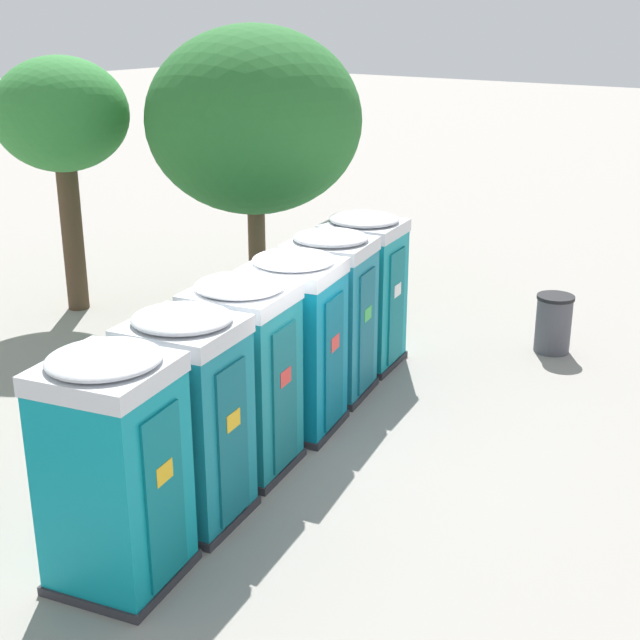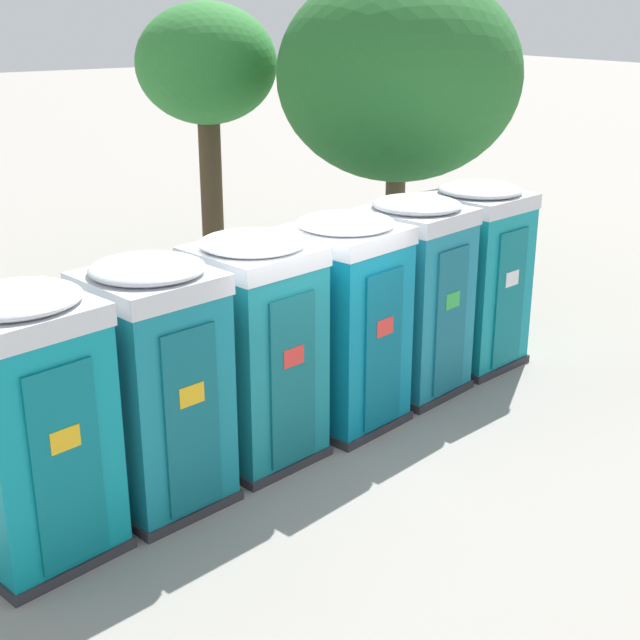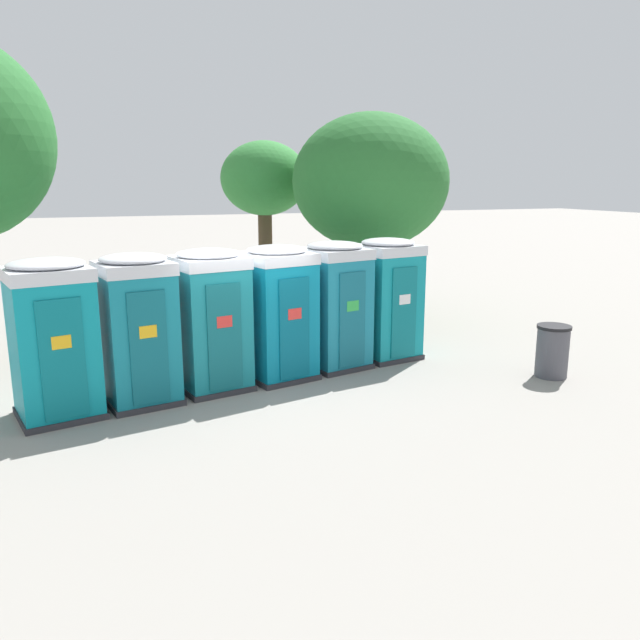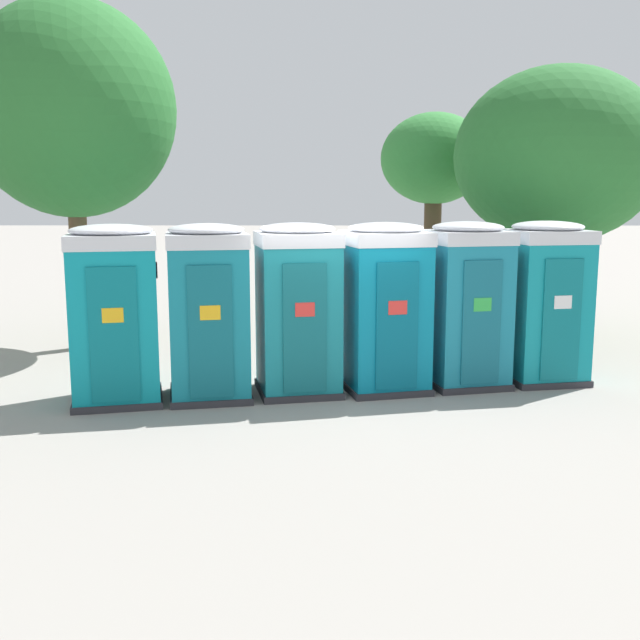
{
  "view_description": "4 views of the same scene",
  "coord_description": "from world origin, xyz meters",
  "px_view_note": "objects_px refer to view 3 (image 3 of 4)",
  "views": [
    {
      "loc": [
        -8.37,
        -6.97,
        5.62
      ],
      "look_at": [
        1.61,
        0.31,
        1.28
      ],
      "focal_mm": 50.0,
      "sensor_mm": 36.0,
      "label": 1
    },
    {
      "loc": [
        -4.95,
        -7.94,
        4.78
      ],
      "look_at": [
        0.3,
        0.04,
        1.37
      ],
      "focal_mm": 50.0,
      "sensor_mm": 36.0,
      "label": 2
    },
    {
      "loc": [
        -2.64,
        -10.94,
        3.68
      ],
      "look_at": [
        1.6,
        0.31,
        1.0
      ],
      "focal_mm": 35.0,
      "sensor_mm": 36.0,
      "label": 3
    },
    {
      "loc": [
        -0.25,
        -11.06,
        2.95
      ],
      "look_at": [
        -0.31,
        -0.09,
        1.1
      ],
      "focal_mm": 42.0,
      "sensor_mm": 36.0,
      "label": 4
    }
  ],
  "objects_px": {
    "portapotty_5": "(387,298)",
    "street_tree_0": "(264,181)",
    "portapotty_2": "(211,319)",
    "trash_can": "(552,351)",
    "street_tree_1": "(370,182)",
    "portapotty_4": "(335,304)",
    "portapotty_0": "(53,339)",
    "portapotty_3": "(278,312)",
    "portapotty_1": "(138,329)"
  },
  "relations": [
    {
      "from": "street_tree_1",
      "to": "portapotty_5",
      "type": "bearing_deg",
      "value": -108.3
    },
    {
      "from": "portapotty_1",
      "to": "portapotty_4",
      "type": "xyz_separation_m",
      "value": [
        3.86,
        0.77,
        0.0
      ]
    },
    {
      "from": "street_tree_0",
      "to": "portapotty_5",
      "type": "bearing_deg",
      "value": -81.54
    },
    {
      "from": "portapotty_0",
      "to": "portapotty_5",
      "type": "height_order",
      "value": "same"
    },
    {
      "from": "portapotty_4",
      "to": "street_tree_0",
      "type": "relative_size",
      "value": 0.53
    },
    {
      "from": "portapotty_1",
      "to": "trash_can",
      "type": "height_order",
      "value": "portapotty_1"
    },
    {
      "from": "portapotty_3",
      "to": "trash_can",
      "type": "bearing_deg",
      "value": -19.99
    },
    {
      "from": "portapotty_1",
      "to": "portapotty_5",
      "type": "distance_m",
      "value": 5.24
    },
    {
      "from": "portapotty_3",
      "to": "street_tree_1",
      "type": "height_order",
      "value": "street_tree_1"
    },
    {
      "from": "portapotty_4",
      "to": "portapotty_5",
      "type": "bearing_deg",
      "value": 11.49
    },
    {
      "from": "portapotty_1",
      "to": "portapotty_5",
      "type": "height_order",
      "value": "same"
    },
    {
      "from": "portapotty_1",
      "to": "trash_can",
      "type": "xyz_separation_m",
      "value": [
        7.5,
        -1.32,
        -0.77
      ]
    },
    {
      "from": "portapotty_0",
      "to": "street_tree_0",
      "type": "relative_size",
      "value": 0.53
    },
    {
      "from": "portapotty_2",
      "to": "portapotty_1",
      "type": "bearing_deg",
      "value": -167.5
    },
    {
      "from": "portapotty_3",
      "to": "street_tree_0",
      "type": "distance_m",
      "value": 7.29
    },
    {
      "from": "street_tree_0",
      "to": "portapotty_4",
      "type": "bearing_deg",
      "value": -93.36
    },
    {
      "from": "trash_can",
      "to": "portapotty_5",
      "type": "bearing_deg",
      "value": 135.07
    },
    {
      "from": "portapotty_2",
      "to": "street_tree_0",
      "type": "distance_m",
      "value": 7.85
    },
    {
      "from": "portapotty_1",
      "to": "portapotty_3",
      "type": "xyz_separation_m",
      "value": [
        2.58,
        0.47,
        -0.0
      ]
    },
    {
      "from": "portapotty_3",
      "to": "street_tree_1",
      "type": "relative_size",
      "value": 0.47
    },
    {
      "from": "trash_can",
      "to": "street_tree_1",
      "type": "bearing_deg",
      "value": 103.65
    },
    {
      "from": "portapotty_1",
      "to": "portapotty_4",
      "type": "bearing_deg",
      "value": 11.35
    },
    {
      "from": "trash_can",
      "to": "portapotty_1",
      "type": "bearing_deg",
      "value": 170.01
    },
    {
      "from": "portapotty_4",
      "to": "portapotty_5",
      "type": "height_order",
      "value": "same"
    },
    {
      "from": "portapotty_1",
      "to": "portapotty_5",
      "type": "xyz_separation_m",
      "value": [
        5.14,
        1.04,
        -0.0
      ]
    },
    {
      "from": "portapotty_5",
      "to": "trash_can",
      "type": "relative_size",
      "value": 2.52
    },
    {
      "from": "portapotty_3",
      "to": "trash_can",
      "type": "distance_m",
      "value": 5.29
    },
    {
      "from": "portapotty_2",
      "to": "trash_can",
      "type": "bearing_deg",
      "value": -14.46
    },
    {
      "from": "portapotty_5",
      "to": "street_tree_1",
      "type": "bearing_deg",
      "value": 71.7
    },
    {
      "from": "portapotty_5",
      "to": "portapotty_4",
      "type": "bearing_deg",
      "value": -168.51
    },
    {
      "from": "portapotty_5",
      "to": "portapotty_2",
      "type": "bearing_deg",
      "value": -168.99
    },
    {
      "from": "portapotty_0",
      "to": "portapotty_5",
      "type": "distance_m",
      "value": 6.56
    },
    {
      "from": "street_tree_0",
      "to": "trash_can",
      "type": "relative_size",
      "value": 4.77
    },
    {
      "from": "portapotty_0",
      "to": "portapotty_4",
      "type": "xyz_separation_m",
      "value": [
        5.15,
        1.01,
        0.0
      ]
    },
    {
      "from": "portapotty_3",
      "to": "trash_can",
      "type": "height_order",
      "value": "portapotty_3"
    },
    {
      "from": "portapotty_2",
      "to": "portapotty_4",
      "type": "bearing_deg",
      "value": 10.77
    },
    {
      "from": "portapotty_4",
      "to": "street_tree_0",
      "type": "bearing_deg",
      "value": 86.64
    },
    {
      "from": "street_tree_1",
      "to": "trash_can",
      "type": "height_order",
      "value": "street_tree_1"
    },
    {
      "from": "street_tree_1",
      "to": "trash_can",
      "type": "distance_m",
      "value": 6.46
    },
    {
      "from": "street_tree_0",
      "to": "street_tree_1",
      "type": "xyz_separation_m",
      "value": [
        1.94,
        -3.0,
        -0.02
      ]
    },
    {
      "from": "street_tree_1",
      "to": "trash_can",
      "type": "relative_size",
      "value": 5.32
    },
    {
      "from": "portapotty_2",
      "to": "portapotty_5",
      "type": "xyz_separation_m",
      "value": [
        3.86,
        0.75,
        0.0
      ]
    },
    {
      "from": "street_tree_0",
      "to": "street_tree_1",
      "type": "relative_size",
      "value": 0.9
    },
    {
      "from": "portapotty_4",
      "to": "portapotty_2",
      "type": "bearing_deg",
      "value": -169.23
    },
    {
      "from": "street_tree_1",
      "to": "portapotty_3",
      "type": "bearing_deg",
      "value": -134.26
    },
    {
      "from": "portapotty_4",
      "to": "portapotty_1",
      "type": "bearing_deg",
      "value": -168.65
    },
    {
      "from": "street_tree_1",
      "to": "street_tree_0",
      "type": "bearing_deg",
      "value": 122.94
    },
    {
      "from": "portapotty_4",
      "to": "portapotty_3",
      "type": "bearing_deg",
      "value": -166.54
    },
    {
      "from": "portapotty_5",
      "to": "street_tree_0",
      "type": "height_order",
      "value": "street_tree_0"
    },
    {
      "from": "portapotty_0",
      "to": "street_tree_1",
      "type": "xyz_separation_m",
      "value": [
        7.46,
        4.39,
        2.38
      ]
    }
  ]
}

